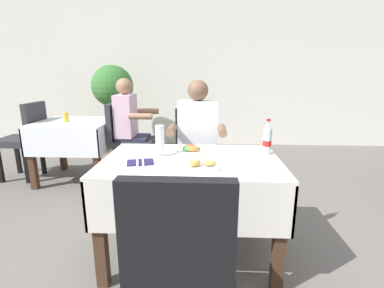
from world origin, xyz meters
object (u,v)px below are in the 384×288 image
beer_glass_left (160,141)px  background_table_tumbler (66,117)px  background_chair_right (128,137)px  potted_plant_corner (113,94)px  chair_far_diner_seat (196,153)px  background_dining_table (76,136)px  background_patron (131,124)px  chair_near_camera_side (181,257)px  plate_far_diner (190,150)px  seated_diner_far (197,140)px  cola_bottle_primary (267,139)px  plate_near_camera (201,166)px  main_dining_table (191,183)px  napkin_cutlery_set (140,162)px  background_chair_left (25,136)px

beer_glass_left → background_table_tumbler: (-1.37, 1.37, -0.06)m
background_chair_right → potted_plant_corner: potted_plant_corner is taller
chair_far_diner_seat → beer_glass_left: 0.83m
background_dining_table → background_patron: bearing=0.0°
chair_near_camera_side → plate_far_diner: chair_near_camera_side is taller
beer_glass_left → background_table_tumbler: bearing=134.9°
plate_far_diner → seated_diner_far: bearing=86.4°
beer_glass_left → cola_bottle_primary: 0.76m
chair_far_diner_seat → background_patron: background_patron is taller
plate_near_camera → background_dining_table: plate_near_camera is taller
main_dining_table → seated_diner_far: size_ratio=0.96×
plate_near_camera → cola_bottle_primary: cola_bottle_primary is taller
main_dining_table → beer_glass_left: bearing=166.8°
main_dining_table → background_table_tumbler: (-1.59, 1.42, 0.23)m
plate_near_camera → background_table_tumbler: size_ratio=2.20×
background_chair_right → background_patron: background_patron is taller
napkin_cutlery_set → background_table_tumbler: background_table_tumbler is taller
background_dining_table → background_chair_left: 0.65m
background_dining_table → background_chair_left: background_chair_left is taller
plate_far_diner → beer_glass_left: bearing=-154.0°
chair_far_diner_seat → potted_plant_corner: bearing=127.1°
plate_near_camera → background_table_tumbler: bearing=136.0°
plate_far_diner → beer_glass_left: beer_glass_left is taller
chair_near_camera_side → background_chair_left: size_ratio=1.00×
cola_bottle_primary → napkin_cutlery_set: bearing=-164.7°
seated_diner_far → beer_glass_left: seated_diner_far is taller
cola_bottle_primary → background_chair_left: bearing=153.7°
beer_glass_left → background_chair_left: background_chair_left is taller
plate_near_camera → background_patron: background_patron is taller
cola_bottle_primary → chair_near_camera_side: bearing=-120.1°
background_dining_table → potted_plant_corner: 1.26m
chair_near_camera_side → background_dining_table: 2.71m
chair_near_camera_side → plate_near_camera: (0.07, 0.61, 0.21)m
main_dining_table → beer_glass_left: size_ratio=5.43×
plate_near_camera → napkin_cutlery_set: (-0.40, 0.08, -0.01)m
background_chair_left → beer_glass_left: bearing=-36.1°
cola_bottle_primary → background_chair_right: (-1.39, 1.33, -0.31)m
napkin_cutlery_set → background_chair_left: bearing=139.4°
plate_far_diner → napkin_cutlery_set: size_ratio=1.18×
plate_near_camera → background_chair_left: (-2.23, 1.65, -0.21)m
background_patron → plate_far_diner: bearing=-58.7°
main_dining_table → background_dining_table: (-1.51, 1.46, -0.02)m
cola_bottle_primary → background_chair_left: 3.02m
cola_bottle_primary → background_table_tumbler: (-2.12, 1.29, -0.06)m
cola_bottle_primary → background_chair_left: (-2.69, 1.33, -0.31)m
seated_diner_far → beer_glass_left: (-0.24, -0.63, 0.15)m
seated_diner_far → potted_plant_corner: 2.45m
background_table_tumbler → chair_far_diner_seat: bearing=-21.8°
napkin_cutlery_set → background_patron: background_patron is taller
chair_far_diner_seat → napkin_cutlery_set: 0.97m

